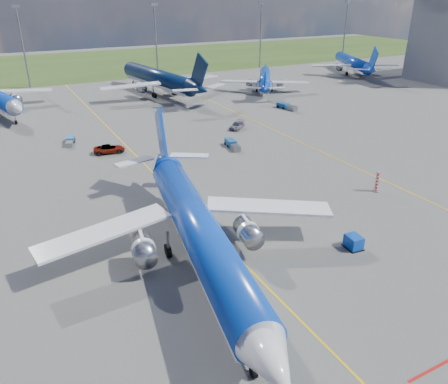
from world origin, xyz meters
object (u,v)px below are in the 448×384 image
main_airliner (200,266)px  baggage_tug_w (232,145)px  service_car_c (237,125)px  service_car_b (109,149)px  bg_jet_n (159,94)px  uld_container (354,242)px  baggage_tug_c (70,141)px  bg_jet_ene (351,74)px  warning_post (377,182)px  bg_jet_ne (264,90)px  baggage_tug_e (286,106)px

main_airliner → baggage_tug_w: bearing=66.1°
service_car_c → baggage_tug_w: size_ratio=0.91×
service_car_b → service_car_c: bearing=-76.6°
bg_jet_n → uld_container: 86.42m
bg_jet_n → baggage_tug_c: size_ratio=9.78×
uld_container → bg_jet_ene: bearing=52.5°
warning_post → bg_jet_ne: bg_jet_ne is taller
uld_container → bg_jet_n: bearing=89.5°
main_airliner → baggage_tug_c: main_airliner is taller
warning_post → baggage_tug_w: bearing=108.8°
service_car_c → baggage_tug_c: bearing=-140.4°
uld_container → baggage_tug_e: 63.37m
bg_jet_ene → baggage_tug_e: bg_jet_ene is taller
service_car_b → baggage_tug_w: size_ratio=0.99×
baggage_tug_e → service_car_c: bearing=-164.3°
bg_jet_ne → bg_jet_ene: bearing=-134.9°
main_airliner → service_car_c: size_ratio=9.17×
service_car_b → baggage_tug_e: service_car_b is taller
service_car_b → baggage_tug_e: size_ratio=0.93×
baggage_tug_c → bg_jet_ene: bearing=32.6°
bg_jet_ene → service_car_b: (-95.15, -42.05, 0.75)m
bg_jet_ene → service_car_c: (-67.78, -39.53, 0.72)m
bg_jet_ene → baggage_tug_e: (-48.94, -30.34, 0.59)m
bg_jet_n → uld_container: bearing=76.6°
bg_jet_ne → service_car_b: bearing=64.5°
service_car_c → baggage_tug_c: service_car_c is taller
bg_jet_ene → service_car_c: size_ratio=8.38×
bg_jet_n → service_car_b: bg_jet_n is taller
bg_jet_n → warning_post: bearing=86.0°
bg_jet_ene → uld_container: 116.88m
baggage_tug_w → baggage_tug_e: 31.94m
warning_post → service_car_c: warning_post is taller
warning_post → bg_jet_ene: bg_jet_ene is taller
bg_jet_ene → baggage_tug_e: 57.58m
service_car_c → bg_jet_n: bearing=144.4°
uld_container → service_car_c: uld_container is taller
warning_post → baggage_tug_e: size_ratio=0.52×
baggage_tug_w → baggage_tug_c: bearing=158.3°
bg_jet_ene → service_car_c: bearing=54.7°
bg_jet_ene → baggage_tug_c: bg_jet_ene is taller
warning_post → main_airliner: main_airliner is taller
bg_jet_ene → warning_post: bearing=73.8°
baggage_tug_w → warning_post: bearing=-61.1°
bg_jet_n → baggage_tug_c: bearing=40.3°
main_airliner → baggage_tug_w: main_airliner is taller
bg_jet_n → baggage_tug_e: bearing=117.8°
baggage_tug_w → uld_container: bearing=-87.0°
bg_jet_ne → bg_jet_ene: bg_jet_ene is taller
warning_post → baggage_tug_c: 55.20m
service_car_c → baggage_tug_c: (-32.64, 6.11, -0.21)m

